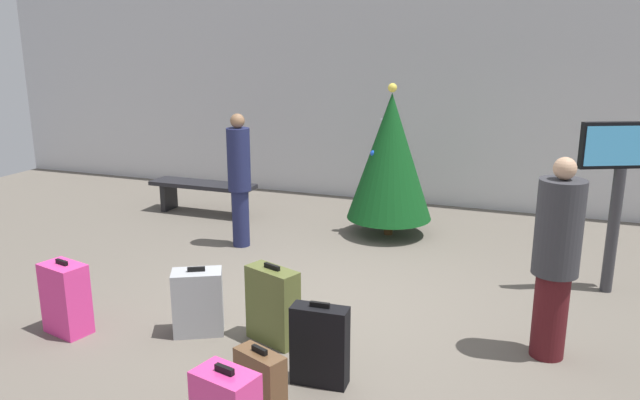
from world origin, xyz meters
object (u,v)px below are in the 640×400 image
Objects in this scene: flight_info_kiosk at (620,175)px; traveller_1 at (556,256)px; holiday_tree at (390,157)px; suitcase_3 at (320,345)px; suitcase_4 at (273,305)px; suitcase_0 at (198,302)px; waiting_bench at (203,190)px; suitcase_2 at (66,298)px; suitcase_5 at (260,385)px; traveller_0 at (239,177)px.

traveller_1 is at bearing -108.74° from flight_info_kiosk.
holiday_tree reaches higher than suitcase_3.
holiday_tree reaches higher than suitcase_4.
suitcase_0 is 0.88× the size of suitcase_4.
suitcase_2 is at bearing -76.72° from waiting_bench.
suitcase_0 is at bearing -146.48° from flight_info_kiosk.
flight_info_kiosk is 4.25m from suitcase_5.
traveller_0 is at bearing 108.62° from suitcase_0.
flight_info_kiosk is (2.66, -1.11, 0.18)m from holiday_tree.
flight_info_kiosk reaches higher than traveller_1.
traveller_0 is 2.37× the size of suitcase_4.
traveller_1 is 4.26m from suitcase_2.
suitcase_5 is at bearing -54.96° from waiting_bench.
suitcase_3 is at bearing -0.08° from suitcase_2.
holiday_tree is 1.14× the size of flight_info_kiosk.
traveller_0 is 4.10m from traveller_1.
suitcase_0 is at bearing -59.70° from waiting_bench.
traveller_0 is at bearing 127.62° from suitcase_3.
waiting_bench is 4.05m from suitcase_0.
traveller_1 is at bearing -23.92° from traveller_0.
holiday_tree is 2.84× the size of suitcase_4.
suitcase_0 is (-0.88, -3.46, -0.78)m from holiday_tree.
holiday_tree is 4.52m from suitcase_5.
flight_info_kiosk is 3.66m from suitcase_3.
suitcase_3 is at bearing -38.49° from suitcase_4.
traveller_1 is at bearing 33.12° from suitcase_3.
suitcase_3 is 1.24× the size of suitcase_5.
suitcase_4 is (-2.84, -2.26, -0.92)m from flight_info_kiosk.
flight_info_kiosk is 2.67× the size of suitcase_3.
suitcase_4 reaches higher than suitcase_3.
suitcase_3 is 0.62m from suitcase_5.
suitcase_5 is at bearing -60.37° from traveller_0.
traveller_1 is 2.04m from suitcase_3.
suitcase_2 is (0.92, -3.90, -0.04)m from waiting_bench.
suitcase_3 is at bearing 68.41° from suitcase_5.
waiting_bench is 2.30× the size of suitcase_4.
holiday_tree reaches higher than traveller_1.
traveller_0 is at bearing 156.08° from traveller_1.
suitcase_0 is 1.19m from suitcase_2.
holiday_tree is at bearing 34.15° from traveller_0.
suitcase_5 is at bearing -111.59° from suitcase_3.
holiday_tree is 3.75× the size of suitcase_5.
traveller_0 is (-1.67, -1.13, -0.17)m from holiday_tree.
holiday_tree is 1.24× the size of waiting_bench.
suitcase_3 is 0.94× the size of suitcase_4.
suitcase_0 is (-2.97, -0.66, -0.59)m from traveller_1.
suitcase_5 is (3.14, -4.48, -0.11)m from waiting_bench.
holiday_tree reaches higher than traveller_0.
suitcase_2 is at bearing -117.42° from holiday_tree.
flight_info_kiosk is at bearing 51.21° from suitcase_3.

